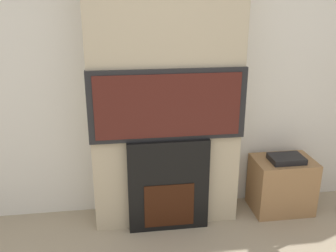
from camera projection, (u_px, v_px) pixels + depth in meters
The scene contains 5 objects.
wall_back at pixel (162, 56), 3.01m from camera, with size 6.00×0.06×2.70m.
chimney_breast at pixel (165, 59), 2.83m from camera, with size 1.17×0.34×2.70m.
fireplace at pixel (168, 184), 2.99m from camera, with size 0.64×0.15×0.77m.
television at pixel (168, 105), 2.77m from camera, with size 1.18×0.07×0.55m.
media_stand at pixel (282, 184), 3.27m from camera, with size 0.51×0.36×0.53m.
Camera 1 is at (-0.37, -0.98, 1.81)m, focal length 40.00 mm.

